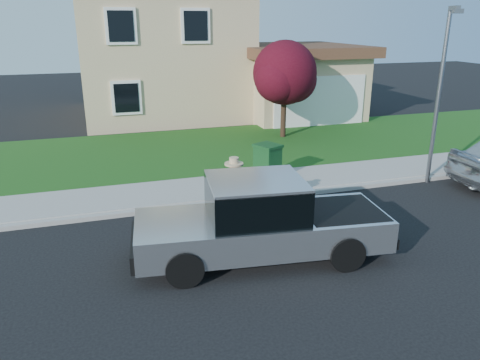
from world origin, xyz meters
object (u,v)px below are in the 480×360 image
(ornamental_tree, at_px, (285,76))
(trash_bin, at_px, (267,161))
(woman, at_px, (234,196))
(pickup_truck, at_px, (261,222))
(street_lamp, at_px, (441,87))

(ornamental_tree, height_order, trash_bin, ornamental_tree)
(ornamental_tree, bearing_deg, woman, -119.95)
(pickup_truck, bearing_deg, street_lamp, 30.85)
(ornamental_tree, bearing_deg, trash_bin, -117.79)
(woman, relative_size, street_lamp, 0.35)
(trash_bin, height_order, street_lamp, street_lamp)
(woman, relative_size, trash_bin, 1.71)
(pickup_truck, height_order, trash_bin, pickup_truck)
(street_lamp, bearing_deg, woman, -148.68)
(pickup_truck, relative_size, street_lamp, 1.07)
(pickup_truck, relative_size, ornamental_tree, 1.40)
(woman, bearing_deg, pickup_truck, 90.67)
(pickup_truck, height_order, street_lamp, street_lamp)
(trash_bin, bearing_deg, street_lamp, -43.53)
(street_lamp, bearing_deg, trash_bin, -179.43)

